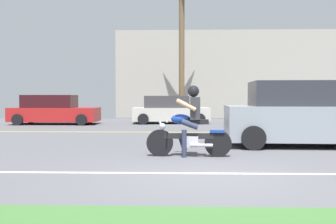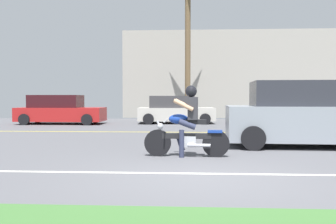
# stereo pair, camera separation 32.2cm
# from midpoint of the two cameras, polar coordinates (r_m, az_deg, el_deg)

# --- Properties ---
(ground) EXTENTS (56.00, 30.00, 0.04)m
(ground) POSITION_cam_midpoint_polar(r_m,az_deg,el_deg) (9.97, 3.92, -5.92)
(ground) COLOR #545459
(lane_line_near) EXTENTS (50.40, 0.12, 0.01)m
(lane_line_near) POSITION_cam_midpoint_polar(r_m,az_deg,el_deg) (7.17, 4.77, -8.94)
(lane_line_near) COLOR silver
(lane_line_near) RESTS_ON ground
(lane_line_far) EXTENTS (50.40, 0.12, 0.01)m
(lane_line_far) POSITION_cam_midpoint_polar(r_m,az_deg,el_deg) (15.39, 3.16, -2.97)
(lane_line_far) COLOR yellow
(lane_line_far) RESTS_ON ground
(motorcyclist) EXTENTS (1.99, 0.65, 1.66)m
(motorcyclist) POSITION_cam_midpoint_polar(r_m,az_deg,el_deg) (9.07, 2.17, -2.14)
(motorcyclist) COLOR black
(motorcyclist) RESTS_ON ground
(suv_nearby) EXTENTS (4.72, 2.37, 1.83)m
(suv_nearby) POSITION_cam_midpoint_polar(r_m,az_deg,el_deg) (11.68, 18.96, -0.34)
(suv_nearby) COLOR #8C939E
(suv_nearby) RESTS_ON ground
(parked_car_0) EXTENTS (4.40, 1.92, 1.50)m
(parked_car_0) POSITION_cam_midpoint_polar(r_m,az_deg,el_deg) (20.78, -16.87, 0.21)
(parked_car_0) COLOR #AD1E1E
(parked_car_0) RESTS_ON ground
(parked_car_1) EXTENTS (4.11, 2.24, 1.45)m
(parked_car_1) POSITION_cam_midpoint_polar(r_m,az_deg,el_deg) (20.61, -0.23, 0.24)
(parked_car_1) COLOR beige
(parked_car_1) RESTS_ON ground
(building_far) EXTENTS (16.06, 4.00, 5.84)m
(building_far) POSITION_cam_midpoint_polar(r_m,az_deg,el_deg) (28.14, 9.10, 5.28)
(building_far) COLOR #A8A399
(building_far) RESTS_ON ground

